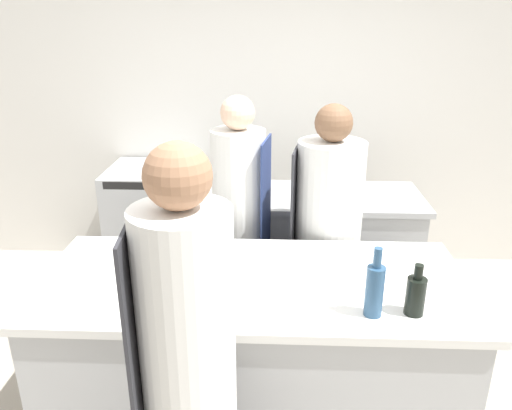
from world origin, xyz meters
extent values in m
cube|color=silver|center=(0.00, 2.13, 1.40)|extent=(8.00, 0.06, 2.80)
cube|color=#B7BABC|center=(0.00, 0.00, 0.44)|extent=(2.00, 0.87, 0.89)
cube|color=white|center=(0.00, 0.00, 0.91)|extent=(2.08, 0.91, 0.04)
cube|color=#B7BABC|center=(0.34, 1.22, 0.44)|extent=(1.54, 0.63, 0.89)
cube|color=#B7BABC|center=(0.34, 1.22, 0.91)|extent=(1.61, 0.66, 0.04)
cube|color=#B7BABC|center=(-0.89, 1.75, 0.47)|extent=(0.76, 0.67, 0.95)
cube|color=black|center=(-0.89, 1.42, 0.26)|extent=(0.61, 0.01, 0.33)
cube|color=black|center=(-0.89, 1.42, 0.91)|extent=(0.65, 0.01, 0.06)
cylinder|color=white|center=(-0.18, -0.76, 1.20)|extent=(0.32, 0.32, 0.76)
cube|color=#2D2D33|center=(-0.35, -0.77, 1.09)|extent=(0.04, 0.31, 0.87)
sphere|color=#9E7051|center=(-0.18, -0.76, 1.69)|extent=(0.21, 0.21, 0.21)
cylinder|color=black|center=(-0.12, 0.76, 0.39)|extent=(0.28, 0.28, 0.78)
cylinder|color=silver|center=(-0.12, 0.76, 1.13)|extent=(0.33, 0.33, 0.71)
cube|color=navy|center=(0.04, 0.74, 1.03)|extent=(0.06, 0.31, 0.82)
sphere|color=beige|center=(-0.12, 0.76, 1.59)|extent=(0.20, 0.20, 0.20)
cylinder|color=black|center=(0.43, 0.68, 0.38)|extent=(0.34, 0.34, 0.77)
cylinder|color=silver|center=(0.43, 0.68, 1.11)|extent=(0.40, 0.40, 0.68)
cube|color=#2D2D33|center=(0.22, 0.71, 1.01)|extent=(0.07, 0.38, 0.80)
sphere|color=brown|center=(0.43, 0.68, 1.55)|extent=(0.22, 0.22, 0.22)
cylinder|color=silver|center=(-0.38, 0.06, 1.03)|extent=(0.06, 0.06, 0.20)
cylinder|color=silver|center=(-0.38, 0.06, 1.17)|extent=(0.03, 0.03, 0.08)
cylinder|color=#2D5175|center=(0.53, -0.28, 1.04)|extent=(0.08, 0.08, 0.23)
cylinder|color=#2D5175|center=(0.53, -0.28, 1.20)|extent=(0.03, 0.03, 0.09)
cylinder|color=black|center=(0.70, -0.27, 1.01)|extent=(0.08, 0.08, 0.17)
cylinder|color=black|center=(0.70, -0.27, 1.13)|extent=(0.04, 0.04, 0.07)
cylinder|color=white|center=(-0.45, 0.31, 0.95)|extent=(0.17, 0.17, 0.05)
cylinder|color=#B7BABC|center=(-0.37, -0.31, 0.97)|extent=(0.17, 0.17, 0.08)
cylinder|color=#B2382D|center=(-0.18, -0.03, 0.98)|extent=(0.08, 0.08, 0.10)
camera|label=1|loc=(0.11, -2.13, 2.13)|focal=35.00mm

